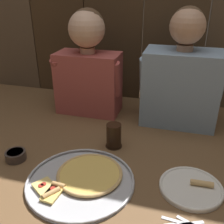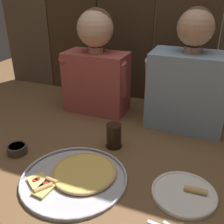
{
  "view_description": "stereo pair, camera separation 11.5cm",
  "coord_description": "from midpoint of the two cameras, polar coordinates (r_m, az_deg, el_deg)",
  "views": [
    {
      "loc": [
        0.25,
        -0.9,
        0.68
      ],
      "look_at": [
        -0.02,
        0.1,
        0.18
      ],
      "focal_mm": 42.08,
      "sensor_mm": 36.0,
      "label": 1
    },
    {
      "loc": [
        0.36,
        -0.86,
        0.68
      ],
      "look_at": [
        -0.02,
        0.1,
        0.18
      ],
      "focal_mm": 42.08,
      "sensor_mm": 36.0,
      "label": 2
    }
  ],
  "objects": [
    {
      "name": "diner_right",
      "position": [
        1.39,
        18.65,
        6.81
      ],
      "size": [
        0.42,
        0.23,
        0.6
      ],
      "color": "#849EB7",
      "rests_on": "ground"
    },
    {
      "name": "diner_left",
      "position": [
        1.49,
        -1.25,
        10.31
      ],
      "size": [
        0.39,
        0.21,
        0.58
      ],
      "color": "#AD4C47",
      "rests_on": "ground"
    },
    {
      "name": "dipping_bowl",
      "position": [
        1.24,
        -17.43,
        -7.74
      ],
      "size": [
        0.09,
        0.09,
        0.04
      ],
      "color": "#3D332D",
      "rests_on": "ground"
    },
    {
      "name": "dinner_plate",
      "position": [
        1.03,
        18.66,
        -16.47
      ],
      "size": [
        0.23,
        0.23,
        0.03
      ],
      "color": "white",
      "rests_on": "ground"
    },
    {
      "name": "drinking_glass",
      "position": [
        1.21,
        3.14,
        -5.25
      ],
      "size": [
        0.08,
        0.08,
        0.11
      ],
      "color": "black",
      "rests_on": "ground"
    },
    {
      "name": "ground_plane",
      "position": [
        1.16,
        2.03,
        -10.33
      ],
      "size": [
        3.2,
        3.2,
        0.0
      ],
      "primitive_type": "plane",
      "color": "brown"
    },
    {
      "name": "pizza_tray",
      "position": [
        1.06,
        -4.52,
        -13.81
      ],
      "size": [
        0.42,
        0.42,
        0.03
      ],
      "color": "#B2B2B7",
      "rests_on": "ground"
    }
  ]
}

